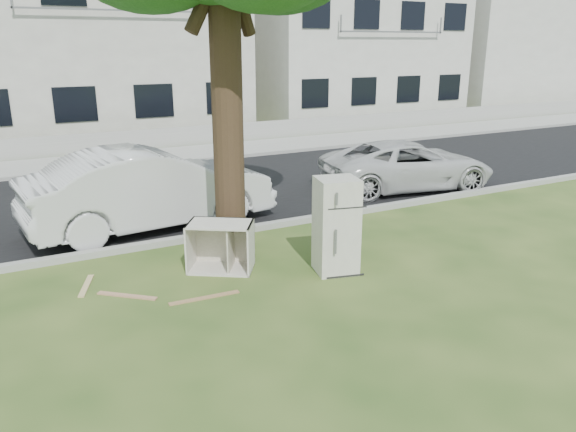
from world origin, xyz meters
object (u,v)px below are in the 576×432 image
fridge (336,226)px  car_center (151,188)px  cabinet (221,246)px  car_right (408,165)px

fridge → car_center: bearing=132.3°
cabinet → car_center: (-0.41, 2.78, 0.41)m
car_center → cabinet: bearing=-177.8°
fridge → cabinet: (-1.64, 0.95, -0.38)m
cabinet → car_right: car_right is taller
fridge → cabinet: 1.93m
fridge → cabinet: fridge is taller
car_center → car_right: car_center is taller
fridge → car_center: car_center is taller
fridge → car_right: fridge is taller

